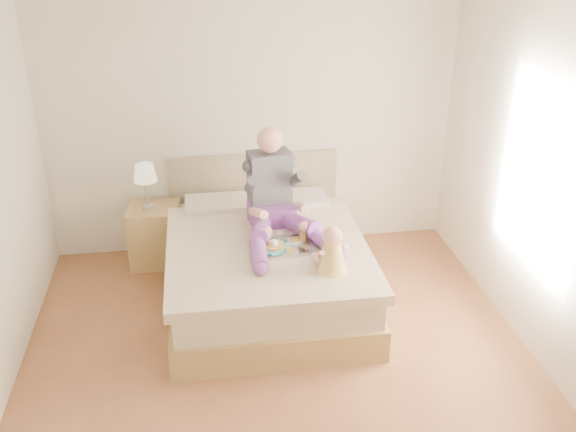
{
  "coord_description": "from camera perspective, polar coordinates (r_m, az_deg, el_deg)",
  "views": [
    {
      "loc": [
        -0.52,
        -3.89,
        3.21
      ],
      "look_at": [
        0.2,
        1.04,
        0.8
      ],
      "focal_mm": 40.0,
      "sensor_mm": 36.0,
      "label": 1
    }
  ],
  "objects": [
    {
      "name": "room",
      "position": [
        4.3,
        0.39,
        2.49
      ],
      "size": [
        4.02,
        4.22,
        2.71
      ],
      "color": "brown",
      "rests_on": "ground"
    },
    {
      "name": "tray",
      "position": [
        5.41,
        -0.35,
        -2.58
      ],
      "size": [
        0.49,
        0.4,
        0.13
      ],
      "rotation": [
        0.0,
        0.0,
        0.13
      ],
      "color": "#B1B3B8",
      "rests_on": "bed"
    },
    {
      "name": "nightstand",
      "position": [
        6.43,
        -11.7,
        -1.65
      ],
      "size": [
        0.51,
        0.46,
        0.6
      ],
      "rotation": [
        0.0,
        0.0,
        -0.06
      ],
      "color": "olive",
      "rests_on": "ground"
    },
    {
      "name": "bed",
      "position": [
        5.78,
        -2.06,
        -4.23
      ],
      "size": [
        1.7,
        2.18,
        1.0
      ],
      "color": "olive",
      "rests_on": "ground"
    },
    {
      "name": "baby",
      "position": [
        5.03,
        3.87,
        -3.29
      ],
      "size": [
        0.27,
        0.35,
        0.39
      ],
      "rotation": [
        0.0,
        0.0,
        0.3
      ],
      "color": "gold",
      "rests_on": "bed"
    },
    {
      "name": "lamp",
      "position": [
        6.14,
        -12.59,
        3.53
      ],
      "size": [
        0.22,
        0.22,
        0.45
      ],
      "color": "#B1B3B8",
      "rests_on": "nightstand"
    },
    {
      "name": "adult",
      "position": [
        5.62,
        -1.1,
        1.32
      ],
      "size": [
        0.77,
        1.16,
        0.92
      ],
      "rotation": [
        0.0,
        0.0,
        0.15
      ],
      "color": "#7B3E9B",
      "rests_on": "bed"
    }
  ]
}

